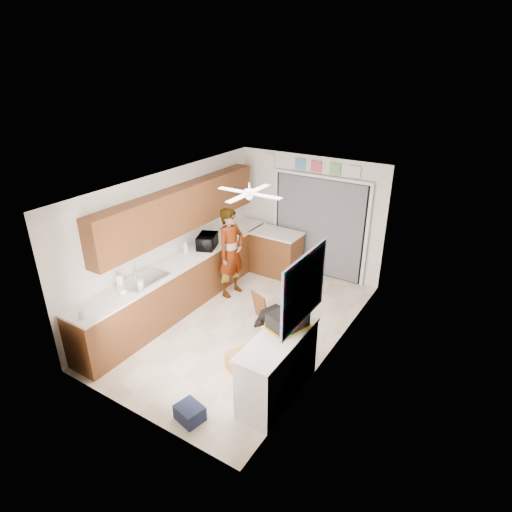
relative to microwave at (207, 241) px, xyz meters
The scene contains 41 objects.
floor 1.74m from the microwave, 26.39° to the right, with size 5.00×5.00×0.00m, color beige.
ceiling 1.98m from the microwave, 26.39° to the right, with size 5.00×5.00×0.00m, color white.
wall_back 2.26m from the microwave, 57.02° to the left, with size 3.20×3.20×0.00m, color white.
wall_front 3.35m from the microwave, 68.46° to the right, with size 3.20×3.20×0.00m, color white.
wall_left 0.74m from the microwave, 121.48° to the right, with size 5.00×5.00×0.00m, color white.
wall_right 2.90m from the microwave, 12.15° to the right, with size 5.00×5.00×0.00m, color white.
left_base_cabinets 0.87m from the microwave, 96.82° to the right, with size 0.60×4.80×0.90m, color brown.
left_countertop 0.63m from the microwave, 95.89° to the right, with size 0.62×4.80×0.04m, color white.
upper_cabinets 0.86m from the microwave, 117.49° to the right, with size 0.32×4.00×0.80m, color brown.
sink_basin 1.61m from the microwave, 92.23° to the right, with size 0.50×0.76×0.06m, color silver.
faucet 1.63m from the microwave, 98.93° to the right, with size 0.03×0.03×0.22m, color silver.
peninsula_base 1.69m from the microwave, 62.40° to the left, with size 1.00×0.60×0.90m, color brown.
peninsula_top 1.58m from the microwave, 62.40° to the left, with size 1.04×0.64×0.04m, color white.
back_opening_recess 2.38m from the microwave, 51.56° to the left, with size 2.00×0.06×2.10m, color black.
curtain_panel 2.35m from the microwave, 50.95° to the left, with size 1.90×0.03×2.05m, color slate.
door_trim_left 1.89m from the microwave, 75.98° to the left, with size 0.06×0.04×2.10m, color white.
door_trim_right 3.10m from the microwave, 36.25° to the left, with size 0.06×0.04×2.10m, color white.
door_trim_head 2.58m from the microwave, 51.11° to the left, with size 2.10×0.04×0.06m, color white.
header_frame_1 2.43m from the microwave, 62.30° to the left, with size 0.22×0.02×0.22m, color #4A93C6.
header_frame_2 2.59m from the microwave, 54.51° to the left, with size 0.22×0.02×0.22m, color #C74A56.
header_frame_3 2.82m from the microwave, 47.14° to the left, with size 0.22×0.02×0.22m, color #67AD63.
header_frame_4 3.08m from the microwave, 41.18° to the left, with size 0.22×0.02×0.22m, color silver.
route66_sign 2.25m from the microwave, 81.53° to the left, with size 0.22×0.02×0.26m, color silver.
right_counter_base 3.21m from the microwave, 35.06° to the right, with size 0.50×1.40×0.90m, color white.
right_counter_top 3.14m from the microwave, 35.17° to the right, with size 0.54×1.44×0.04m, color white.
abstract_painting 3.29m from the microwave, 29.82° to the right, with size 0.03×1.15×0.95m, color #EC56A6.
ceiling_fan 1.80m from the microwave, 18.43° to the right, with size 1.14×1.14×0.24m, color white.
microwave is the anchor object (origin of this frame).
soap_bottle 0.46m from the microwave, 113.02° to the right, with size 0.10×0.10×0.26m, color silver.
cup 2.11m from the microwave, 90.04° to the right, with size 0.13×0.13×0.10m, color white.
jar_a 1.81m from the microwave, 87.76° to the right, with size 0.10×0.10×0.14m, color silver.
jar_b 2.86m from the microwave, 89.65° to the right, with size 0.09×0.09×0.13m, color silver.
paper_towel_roll 1.99m from the microwave, 95.38° to the right, with size 0.11×0.11×0.24m, color white.
suitcase 2.96m from the microwave, 30.68° to the right, with size 0.37×0.49×0.21m, color black.
suitcase_rim 2.97m from the microwave, 30.68° to the right, with size 0.44×0.58×0.02m, color yellow.
suitcase_lid 2.83m from the microwave, 25.62° to the right, with size 0.42×0.03×0.50m, color black.
cardboard_box 2.72m from the microwave, 41.16° to the right, with size 0.45×0.34×0.28m, color #BB8C3A.
navy_crate 3.50m from the microwave, 56.66° to the right, with size 0.34×0.29×0.21m, color #161E37.
cabinet_door_panel 1.66m from the microwave, 14.34° to the right, with size 0.36×0.03×0.55m, color brown.
man 0.51m from the microwave, 19.79° to the left, with size 0.64×0.42×1.76m, color white.
dog 1.93m from the microwave, 14.30° to the right, with size 0.22×0.50×0.40m, color black.
Camera 1 is at (3.53, -5.24, 4.26)m, focal length 30.00 mm.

